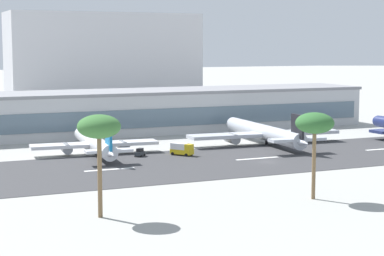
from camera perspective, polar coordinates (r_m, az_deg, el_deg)
name	(u,v)px	position (r m, az deg, el deg)	size (l,w,h in m)	color
ground_plane	(267,162)	(170.03, 6.28, -2.84)	(1400.00, 1400.00, 0.00)	#9E9E99
runway_strip	(256,159)	(174.78, 5.37, -2.55)	(800.00, 42.20, 0.08)	#38383A
runway_centreline_dash_3	(110,169)	(159.82, -6.87, -3.44)	(12.00, 1.20, 0.01)	white
runway_centreline_dash_4	(257,158)	(174.91, 5.45, -2.53)	(12.00, 1.20, 0.01)	white
runway_centreline_dash_5	(384,149)	(197.30, 15.64, -1.69)	(12.00, 1.20, 0.01)	white
terminal_building	(134,111)	(228.45, -4.82, 1.40)	(164.46, 26.79, 13.86)	#B7BABC
distant_hotel_block	(105,58)	(356.52, -7.27, 5.83)	(97.58, 29.31, 45.12)	#BCBCC1
airliner_blue_tail_gate_1	(96,144)	(181.58, -8.02, -1.29)	(33.84, 45.08, 9.41)	silver
airliner_black_tail_gate_2	(266,133)	(199.42, 6.19, -0.43)	(46.45, 50.71, 10.58)	silver
service_baggage_tug_0	(140,153)	(177.76, -4.35, -2.06)	(3.38, 3.40, 2.20)	#2D3338
service_box_truck_1	(182,149)	(178.80, -0.85, -1.74)	(5.38, 6.30, 3.25)	gold
palm_tree_0	(315,124)	(128.60, 10.16, 0.30)	(7.18, 7.18, 16.29)	brown
palm_tree_2	(99,128)	(113.76, -7.74, -0.03)	(7.24, 7.24, 17.28)	brown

